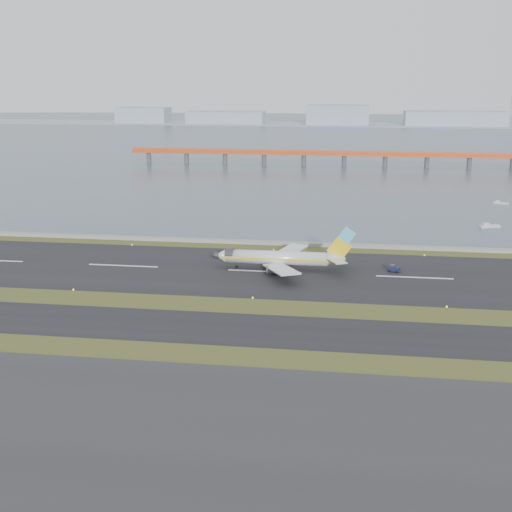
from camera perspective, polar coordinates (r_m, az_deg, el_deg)
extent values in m
plane|color=#304117|center=(146.40, -0.71, -4.78)|extent=(1000.00, 1000.00, 0.00)
cube|color=#2A2A2D|center=(97.56, -5.74, -15.88)|extent=(1000.00, 50.00, 0.10)
cube|color=black|center=(135.33, -1.48, -6.50)|extent=(1000.00, 18.00, 0.10)
cube|color=black|center=(174.57, 0.76, -1.39)|extent=(1000.00, 45.00, 0.10)
cube|color=#969691|center=(203.17, 1.82, 1.16)|extent=(1000.00, 2.50, 1.00)
cube|color=#445361|center=(598.29, 6.01, 10.53)|extent=(1400.00, 800.00, 1.30)
cube|color=#C04B20|center=(388.19, 7.86, 8.94)|extent=(260.00, 5.00, 1.60)
cube|color=#C04B20|center=(388.02, 7.87, 9.16)|extent=(260.00, 0.40, 1.40)
cylinder|color=#4C4C51|center=(400.56, -6.18, 8.55)|extent=(2.80, 2.80, 7.00)
cylinder|color=#4C4C51|center=(388.71, 7.83, 8.28)|extent=(2.80, 2.80, 7.00)
cylinder|color=#4C4C51|center=(400.22, 21.83, 7.53)|extent=(2.80, 2.80, 7.00)
cube|color=#9BA8B7|center=(757.76, 6.46, 11.54)|extent=(1400.00, 80.00, 1.00)
cube|color=#9BA8B7|center=(794.28, -9.96, 12.24)|extent=(60.00, 35.00, 18.00)
cube|color=#9BA8B7|center=(770.01, -2.69, 12.20)|extent=(90.00, 35.00, 14.00)
cube|color=#9BA8B7|center=(756.90, 7.26, 12.35)|extent=(70.00, 35.00, 22.00)
cube|color=#9BA8B7|center=(766.32, 17.22, 11.61)|extent=(110.00, 35.00, 16.00)
cylinder|color=#9BA8B7|center=(777.03, 21.83, 12.88)|extent=(1.80, 1.80, 60.00)
cylinder|color=silver|center=(175.40, 1.83, -0.14)|extent=(28.00, 3.80, 3.80)
cone|color=silver|center=(177.66, -3.18, 0.05)|extent=(3.20, 3.80, 3.80)
cone|color=silver|center=(174.43, 7.13, -0.24)|extent=(5.00, 3.80, 3.80)
cube|color=yellow|center=(173.56, 1.76, -0.31)|extent=(31.00, 0.06, 0.45)
cube|color=yellow|center=(177.24, 1.89, 0.02)|extent=(31.00, 0.06, 0.45)
cube|color=silver|center=(167.26, 2.26, -1.18)|extent=(11.31, 15.89, 1.66)
cube|color=silver|center=(183.54, 2.79, 0.33)|extent=(11.31, 15.89, 1.66)
cylinder|color=#323337|center=(170.15, 1.77, -1.30)|extent=(4.20, 2.10, 2.10)
cylinder|color=#323337|center=(181.61, 2.18, -0.22)|extent=(4.20, 2.10, 2.10)
cube|color=yellow|center=(173.67, 7.42, 0.67)|extent=(6.80, 0.35, 6.85)
cube|color=#53CEEC|center=(172.77, 8.09, 1.83)|extent=(4.85, 0.37, 4.90)
cube|color=silver|center=(170.63, 7.21, -0.43)|extent=(5.64, 6.80, 0.22)
cube|color=silver|center=(177.96, 7.25, 0.24)|extent=(5.64, 6.80, 0.22)
cylinder|color=black|center=(177.69, -1.71, -0.96)|extent=(0.80, 0.28, 0.80)
cylinder|color=black|center=(173.40, 2.21, -1.34)|extent=(1.00, 0.38, 1.00)
cylinder|color=black|center=(178.75, 2.39, -0.83)|extent=(1.00, 0.38, 1.00)
cube|color=#151A3A|center=(178.04, 12.16, -1.13)|extent=(3.51, 2.74, 1.16)
cube|color=#323337|center=(177.93, 12.05, -0.88)|extent=(1.79, 1.84, 0.68)
cylinder|color=black|center=(177.78, 11.74, -1.31)|extent=(0.73, 0.52, 0.68)
cylinder|color=black|center=(179.19, 11.90, -1.19)|extent=(0.73, 0.52, 0.68)
cylinder|color=black|center=(177.19, 12.40, -1.41)|extent=(0.73, 0.52, 0.68)
cylinder|color=black|center=(178.61, 12.54, -1.28)|extent=(0.73, 0.52, 0.68)
cube|color=silver|center=(241.09, 20.03, 2.49)|extent=(7.70, 4.50, 0.94)
cube|color=silver|center=(240.13, 19.72, 2.68)|extent=(2.52, 2.25, 0.94)
cube|color=silver|center=(288.75, 20.94, 4.41)|extent=(6.39, 3.67, 0.78)
cube|color=silver|center=(288.73, 20.70, 4.57)|extent=(2.08, 1.85, 0.78)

